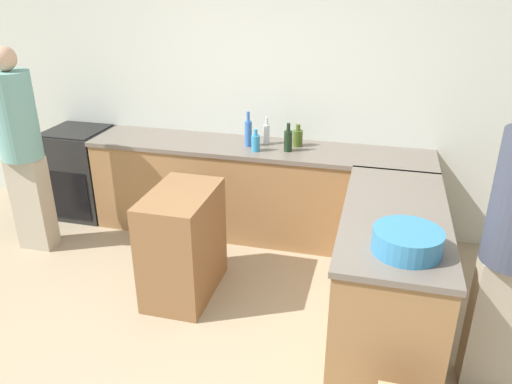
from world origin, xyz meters
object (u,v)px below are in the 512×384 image
Objects in this scene: mixing_bowl at (407,241)px; wine_bottle_dark at (288,140)px; vinegar_bottle_clear at (267,133)px; person_by_range at (21,145)px; island_table at (183,244)px; olive_oil_bottle at (298,137)px; water_bottle_blue at (248,132)px; range_oven at (81,172)px; dish_soap_bottle at (256,142)px.

mixing_bowl is 1.82m from wine_bottle_dark.
person_by_range is (-1.96, -0.84, -0.00)m from vinegar_bottle_clear.
island_table is 1.46m from olive_oil_bottle.
water_bottle_blue reaches higher than olive_oil_bottle.
mixing_bowl is 2.09m from water_bottle_blue.
person_by_range reaches higher than water_bottle_blue.
water_bottle_blue reaches higher than range_oven.
range_oven is at bearing 176.03° from dish_soap_bottle.
range_oven is 2.29m from olive_oil_bottle.
vinegar_bottle_clear is (1.94, 0.09, 0.54)m from range_oven.
island_table is at bearing -107.77° from vinegar_bottle_clear.
wine_bottle_dark is at bearing 13.96° from dish_soap_bottle.
wine_bottle_dark is 1.26× the size of olive_oil_bottle.
mixing_bowl is at bearing -54.14° from vinegar_bottle_clear.
mixing_bowl is 3.28m from person_by_range.
person_by_range is (-2.25, -0.85, 0.02)m from olive_oil_bottle.
mixing_bowl is 2.07m from vinegar_bottle_clear.
vinegar_bottle_clear reaches higher than island_table.
range_oven is 4.48× the size of olive_oil_bottle.
water_bottle_blue is at bearing -146.45° from vinegar_bottle_clear.
range_oven is 4.55× the size of dish_soap_bottle.
wine_bottle_dark is 1.28× the size of dish_soap_bottle.
range_oven is 0.93m from person_by_range.
dish_soap_bottle is at bearing 18.04° from person_by_range.
island_table is 1.71m from person_by_range.
mixing_bowl is 1.99× the size of dish_soap_bottle.
mixing_bowl is at bearing -49.22° from dish_soap_bottle.
olive_oil_bottle is (0.06, 0.16, -0.02)m from wine_bottle_dark.
wine_bottle_dark reaches higher than vinegar_bottle_clear.
person_by_range reaches higher than mixing_bowl.
water_bottle_blue is at bearing -165.51° from olive_oil_bottle.
vinegar_bottle_clear is 0.29m from olive_oil_bottle.
person_by_range is (-0.02, -0.75, 0.54)m from range_oven.
range_oven is at bearing 153.20° from mixing_bowl.
range_oven is 1.97m from dish_soap_bottle.
water_bottle_blue is (-0.15, -0.10, 0.03)m from vinegar_bottle_clear.
water_bottle_blue is at bearing 129.76° from dish_soap_bottle.
person_by_range is at bearing 168.08° from island_table.
range_oven is 2.28× the size of mixing_bowl.
range_oven is at bearing -177.43° from olive_oil_bottle.
vinegar_bottle_clear is at bearing 23.20° from person_by_range.
olive_oil_bottle is (0.29, 0.01, -0.02)m from vinegar_bottle_clear.
island_table is at bearing -11.92° from person_by_range.
island_table is at bearing -108.95° from dish_soap_bottle.
mixing_bowl is at bearing -14.83° from person_by_range.
dish_soap_bottle is 0.16m from water_bottle_blue.
wine_bottle_dark is (-0.99, 1.53, 0.03)m from mixing_bowl.
olive_oil_bottle is at bearing 20.82° from person_by_range.
vinegar_bottle_clear is (0.38, 1.17, 0.56)m from island_table.
water_bottle_blue is (-0.38, 0.05, 0.03)m from wine_bottle_dark.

